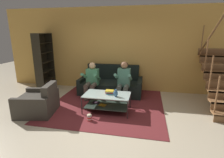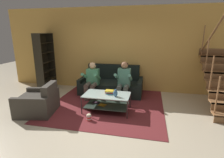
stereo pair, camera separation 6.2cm
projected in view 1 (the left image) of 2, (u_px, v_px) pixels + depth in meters
The scene contains 13 objects.
ground at pixel (96, 118), 4.29m from camera, with size 16.80×16.80×0.00m, color beige.
back_partition at pixel (115, 50), 6.24m from camera, with size 8.40×0.12×2.90m, color #DDA74F.
staircase_run at pixel (221, 71), 4.96m from camera, with size 1.00×2.60×2.67m.
couch at pixel (111, 85), 6.04m from camera, with size 2.10×0.99×0.95m.
person_seated_left at pixel (92, 79), 5.49m from camera, with size 0.50×0.58×1.14m.
person_seated_right at pixel (124, 80), 5.29m from camera, with size 0.50×0.58×1.19m.
coffee_table at pixel (107, 100), 4.62m from camera, with size 1.20×0.68×0.48m.
area_rug at pixel (108, 102), 5.28m from camera, with size 3.19×3.39×0.01m.
vase at pixel (116, 93), 4.39m from camera, with size 0.11×0.11×0.19m.
book_stack at pixel (110, 92), 4.60m from camera, with size 0.23×0.20×0.10m.
bookshelf at pixel (43, 66), 6.33m from camera, with size 0.37×0.96×2.02m.
armchair at pixel (38, 103), 4.53m from camera, with size 1.03×1.05×0.79m.
popcorn_tub at pixel (89, 117), 4.16m from camera, with size 0.11×0.11×0.17m.
Camera 1 is at (1.15, -3.74, 2.05)m, focal length 28.00 mm.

